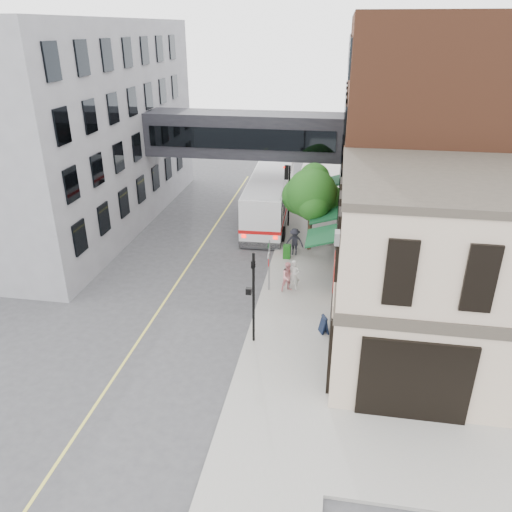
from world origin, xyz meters
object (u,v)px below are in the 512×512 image
(pedestrian_a, at_px, (294,275))
(newspaper_box, at_px, (287,252))
(sandwich_board, at_px, (324,325))
(bus, at_px, (270,194))
(pedestrian_c, at_px, (295,242))
(pedestrian_b, at_px, (288,277))

(pedestrian_a, distance_m, newspaper_box, 4.14)
(sandwich_board, bearing_deg, bus, 82.52)
(pedestrian_c, relative_size, sandwich_board, 2.02)
(bus, xyz_separation_m, pedestrian_b, (2.71, -11.74, -0.90))
(bus, bearing_deg, pedestrian_b, -77.00)
(pedestrian_b, distance_m, sandwich_board, 4.44)
(pedestrian_c, bearing_deg, pedestrian_a, -80.01)
(pedestrian_b, bearing_deg, newspaper_box, 69.94)
(sandwich_board, bearing_deg, pedestrian_b, 94.13)
(pedestrian_b, bearing_deg, bus, 75.66)
(pedestrian_a, relative_size, pedestrian_b, 1.02)
(newspaper_box, bearing_deg, pedestrian_a, -76.08)
(bus, relative_size, pedestrian_c, 7.15)
(pedestrian_c, relative_size, newspaper_box, 2.00)
(newspaper_box, height_order, sandwich_board, newspaper_box)
(sandwich_board, bearing_deg, pedestrian_c, 79.80)
(sandwich_board, bearing_deg, pedestrian_a, 89.67)
(pedestrian_c, xyz_separation_m, newspaper_box, (-0.41, -0.63, -0.45))
(pedestrian_a, distance_m, sandwich_board, 4.50)
(pedestrian_b, relative_size, pedestrian_c, 0.96)
(bus, relative_size, pedestrian_a, 7.31)
(pedestrian_c, height_order, sandwich_board, pedestrian_c)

